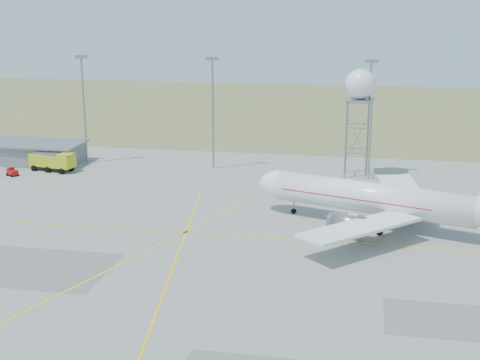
% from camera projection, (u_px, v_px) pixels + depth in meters
% --- Properties ---
extents(ground, '(400.00, 400.00, 0.00)m').
position_uv_depth(ground, '(159.00, 346.00, 60.13)').
color(ground, gray).
rests_on(ground, ground).
extents(grass_strip, '(400.00, 120.00, 0.03)m').
position_uv_depth(grass_strip, '(304.00, 109.00, 193.08)').
color(grass_strip, '#586336').
rests_on(grass_strip, ground).
extents(building_grey, '(19.00, 10.00, 3.90)m').
position_uv_depth(building_grey, '(34.00, 153.00, 128.39)').
color(building_grey, gray).
rests_on(building_grey, ground).
extents(mast_a, '(2.20, 0.50, 20.50)m').
position_uv_depth(mast_a, '(84.00, 100.00, 125.91)').
color(mast_a, gray).
rests_on(mast_a, ground).
extents(mast_b, '(2.20, 0.50, 20.50)m').
position_uv_depth(mast_b, '(213.00, 104.00, 121.47)').
color(mast_b, gray).
rests_on(mast_b, ground).
extents(mast_c, '(2.20, 0.50, 20.50)m').
position_uv_depth(mast_c, '(369.00, 108.00, 116.50)').
color(mast_c, gray).
rests_on(mast_c, ground).
extents(airliner_main, '(36.98, 34.92, 12.86)m').
position_uv_depth(airliner_main, '(377.00, 199.00, 91.08)').
color(airliner_main, white).
rests_on(airliner_main, ground).
extents(radar_tower, '(5.23, 5.23, 18.92)m').
position_uv_depth(radar_tower, '(359.00, 117.00, 116.57)').
color(radar_tower, gray).
rests_on(radar_tower, ground).
extents(fire_truck, '(9.01, 4.89, 3.44)m').
position_uv_depth(fire_truck, '(53.00, 162.00, 122.16)').
color(fire_truck, '#BDC617').
rests_on(fire_truck, ground).
extents(baggage_tug, '(2.32, 2.25, 1.51)m').
position_uv_depth(baggage_tug, '(12.00, 173.00, 118.95)').
color(baggage_tug, '#B00E0C').
rests_on(baggage_tug, ground).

